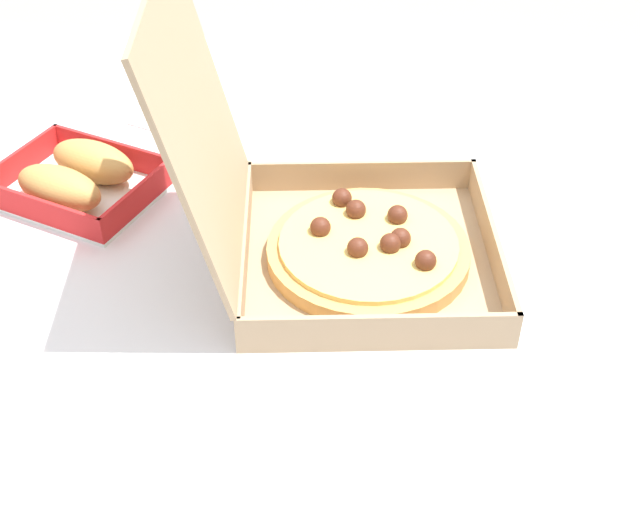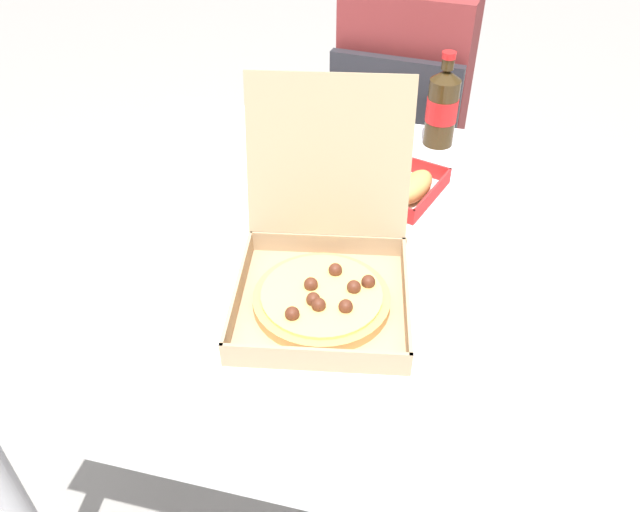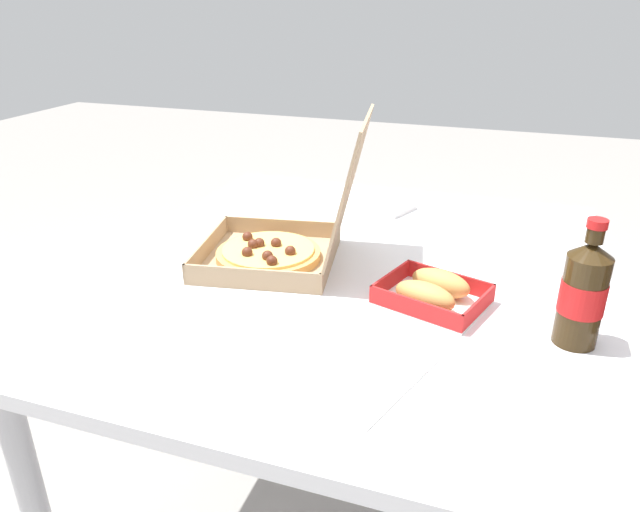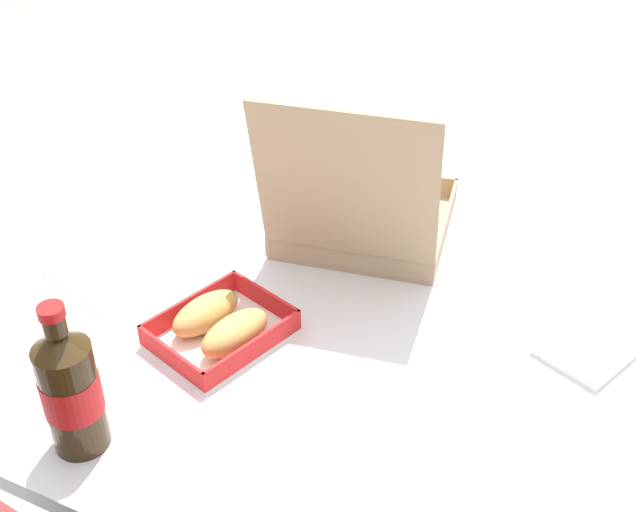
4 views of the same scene
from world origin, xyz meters
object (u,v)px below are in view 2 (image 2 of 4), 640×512
Objects in this scene: diner_person at (408,85)px; paper_menu at (530,229)px; napkin_pile at (143,209)px; pizza_box_open at (323,271)px; cola_bottle at (442,107)px; bread_side_box at (401,184)px; chair at (398,156)px.

diner_person is 5.48× the size of paper_menu.
paper_menu is (0.33, -0.70, 0.02)m from diner_person.
napkin_pile is (-0.44, -0.83, 0.03)m from diner_person.
pizza_box_open is 0.45m from paper_menu.
diner_person is at bearing 62.12° from napkin_pile.
napkin_pile is at bearing 160.33° from pizza_box_open.
diner_person reaches higher than paper_menu.
cola_bottle is at bearing -72.90° from diner_person.
diner_person is at bearing 95.49° from bread_side_box.
bread_side_box is 1.08× the size of paper_menu.
pizza_box_open is 3.64× the size of napkin_pile.
chair is 0.72× the size of diner_person.
napkin_pile is at bearing -141.33° from cola_bottle.
paper_menu is at bearing -13.49° from bread_side_box.
pizza_box_open reaches higher than chair.
paper_menu is at bearing 9.67° from napkin_pile.
chair is 0.48m from cola_bottle.
napkin_pile is at bearing -117.88° from diner_person.
diner_person is at bearing 107.10° from cola_bottle.
diner_person reaches higher than bread_side_box.
diner_person reaches higher than chair.
diner_person is at bearing 83.37° from chair.
cola_bottle is (0.12, -0.38, 0.12)m from diner_person.
diner_person is 0.94m from napkin_pile.
pizza_box_open is at bearing -104.07° from bread_side_box.
cola_bottle is 1.07× the size of paper_menu.
pizza_box_open is (-0.02, -0.92, 0.28)m from chair.
chair is at bearing -96.63° from diner_person.
diner_person is 0.98m from pizza_box_open.
cola_bottle is 0.39m from paper_menu.
cola_bottle is 0.72m from napkin_pile.
pizza_box_open is 0.61m from cola_bottle.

